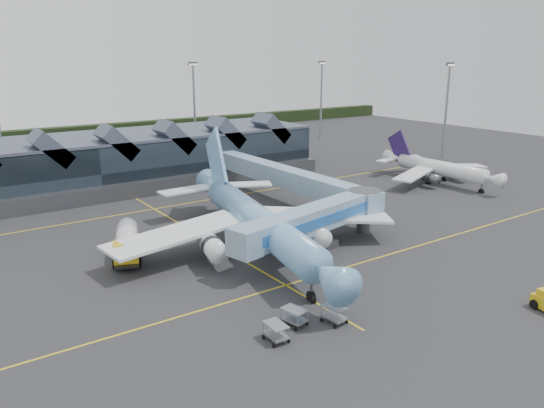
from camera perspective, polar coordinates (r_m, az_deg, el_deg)
ground at (r=64.04m, az=-2.78°, el=-6.29°), size 260.00×260.00×0.00m
taxi_stripes at (r=72.17m, az=-7.02°, el=-3.81°), size 120.00×60.00×0.01m
tree_line_far at (r=164.94m, az=-23.75°, el=6.73°), size 260.00×4.00×4.00m
terminal at (r=103.04m, az=-19.50°, el=4.12°), size 90.00×22.25×12.52m
light_masts at (r=125.28m, az=-10.16°, el=10.20°), size 132.40×42.56×22.45m
main_airliner at (r=66.80m, az=-1.93°, el=-1.57°), size 37.31×43.57×14.10m
regional_jet at (r=107.92m, az=17.30°, el=3.77°), size 25.15×27.29×9.40m
jet_bridge at (r=66.91m, az=5.40°, el=-1.42°), size 26.44×8.98×6.22m
fuel_truck at (r=67.38m, az=-15.35°, el=-3.83°), size 6.28×10.95×3.72m
baggage_carts at (r=49.06m, az=3.25°, el=-12.35°), size 7.95×4.24×1.60m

